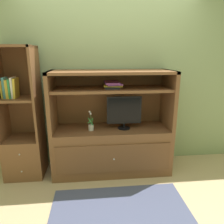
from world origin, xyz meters
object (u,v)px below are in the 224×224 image
(media_console, at_px, (112,139))
(magazine_stack, at_px, (113,85))
(tv_monitor, at_px, (124,112))
(bookshelf_tall, at_px, (24,137))
(potted_plant, at_px, (91,126))
(upright_book_row, at_px, (10,88))

(media_console, height_order, magazine_stack, media_console)
(tv_monitor, height_order, magazine_stack, magazine_stack)
(tv_monitor, distance_m, bookshelf_tall, 1.43)
(bookshelf_tall, bearing_deg, magazine_stack, -0.32)
(media_console, bearing_deg, potted_plant, -167.15)
(media_console, xyz_separation_m, bookshelf_tall, (-1.22, 0.01, 0.09))
(bookshelf_tall, relative_size, upright_book_row, 6.63)
(upright_book_row, bearing_deg, magazine_stack, 0.21)
(media_console, bearing_deg, tv_monitor, -12.52)
(media_console, distance_m, bookshelf_tall, 1.22)
(magazine_stack, bearing_deg, media_console, 179.25)
(bookshelf_tall, height_order, upright_book_row, bookshelf_tall)
(media_console, height_order, tv_monitor, media_console)
(magazine_stack, relative_size, upright_book_row, 1.30)
(magazine_stack, bearing_deg, potted_plant, -167.71)
(bookshelf_tall, xyz_separation_m, upright_book_row, (-0.09, -0.01, 0.68))
(media_console, height_order, upright_book_row, media_console)
(potted_plant, relative_size, upright_book_row, 1.03)
(potted_plant, bearing_deg, magazine_stack, 12.29)
(tv_monitor, distance_m, upright_book_row, 1.52)
(media_console, relative_size, bookshelf_tall, 0.93)
(tv_monitor, height_order, bookshelf_tall, bookshelf_tall)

